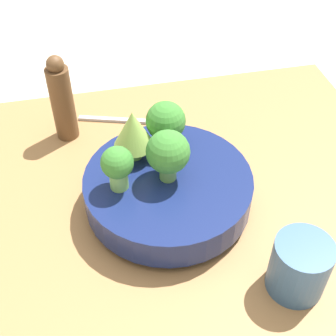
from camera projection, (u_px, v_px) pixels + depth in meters
ground_plane at (154, 237)px, 0.77m from camera, size 6.00×6.00×0.00m
table at (154, 229)px, 0.75m from camera, size 0.90×0.75×0.04m
bowl at (168, 189)px, 0.74m from camera, size 0.26×0.26×0.06m
broccoli_floret_center at (168, 153)px, 0.68m from camera, size 0.07×0.07×0.09m
romanesco_piece_near at (133, 130)px, 0.71m from camera, size 0.06×0.06×0.09m
broccoli_floret_front at (166, 122)px, 0.74m from camera, size 0.06×0.06×0.08m
broccoli_floret_right at (117, 166)px, 0.67m from camera, size 0.05×0.05×0.07m
cup at (299, 267)px, 0.62m from camera, size 0.08×0.08×0.09m
pepper_mill at (62, 100)px, 0.83m from camera, size 0.04×0.04×0.17m
fork at (122, 120)px, 0.92m from camera, size 0.17×0.06×0.01m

